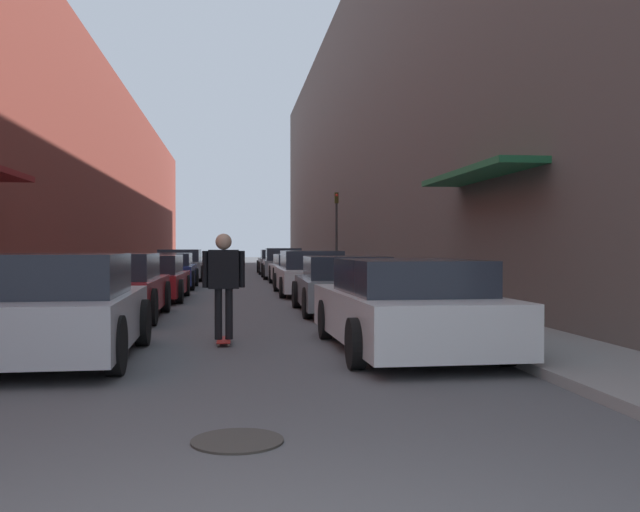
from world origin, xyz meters
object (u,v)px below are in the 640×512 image
at_px(parked_car_left_3, 167,271).
at_px(parked_car_right_3, 296,270).
at_px(parked_car_left_5, 185,264).
at_px(parked_car_left_0, 60,309).
at_px(parked_car_left_2, 151,278).
at_px(parked_car_right_5, 276,262).
at_px(skateboarder, 224,276).
at_px(parked_car_left_1, 117,287).
at_px(traffic_light, 336,226).
at_px(parked_car_right_2, 310,274).
at_px(parked_car_left_4, 180,266).
at_px(parked_car_right_4, 283,264).
at_px(manhole_cover, 237,441).
at_px(parked_car_right_1, 345,285).
at_px(parked_car_right_0, 406,307).

bearing_deg(parked_car_left_3, parked_car_right_3, 18.72).
bearing_deg(parked_car_left_5, parked_car_right_3, -62.63).
relative_size(parked_car_left_0, parked_car_left_2, 0.89).
relative_size(parked_car_left_0, parked_car_right_5, 0.83).
distance_m(parked_car_right_5, skateboarder, 27.33).
bearing_deg(skateboarder, parked_car_left_1, 119.02).
relative_size(parked_car_left_1, traffic_light, 1.22).
xyz_separation_m(parked_car_left_2, parked_car_right_2, (4.54, 1.65, 0.04)).
distance_m(parked_car_left_4, parked_car_right_4, 4.71).
bearing_deg(parked_car_right_2, parked_car_left_1, -124.56).
xyz_separation_m(parked_car_right_2, parked_car_right_5, (-0.04, 16.50, -0.00)).
bearing_deg(manhole_cover, parked_car_right_1, 76.65).
xyz_separation_m(parked_car_left_5, skateboarder, (2.21, -25.05, 0.43)).
xyz_separation_m(parked_car_right_1, parked_car_right_3, (-0.10, 11.19, -0.02)).
bearing_deg(parked_car_left_3, parked_car_right_2, -38.69).
relative_size(parked_car_left_2, parked_car_right_0, 0.97).
distance_m(parked_car_right_2, parked_car_right_3, 5.26).
bearing_deg(manhole_cover, traffic_light, 79.98).
distance_m(parked_car_left_3, skateboarder, 14.58).
height_order(parked_car_left_1, parked_car_left_5, parked_car_left_1).
height_order(parked_car_right_0, skateboarder, skateboarder).
xyz_separation_m(parked_car_right_0, parked_car_right_1, (0.05, 5.84, -0.02)).
height_order(parked_car_right_0, parked_car_right_4, parked_car_right_4).
distance_m(parked_car_left_3, parked_car_right_2, 5.91).
height_order(parked_car_right_4, skateboarder, skateboarder).
height_order(parked_car_left_0, parked_car_right_1, parked_car_left_0).
distance_m(skateboarder, traffic_light, 19.32).
height_order(parked_car_left_5, traffic_light, traffic_light).
bearing_deg(parked_car_left_2, parked_car_right_4, 70.32).
height_order(parked_car_left_1, parked_car_right_1, parked_car_left_1).
relative_size(parked_car_right_4, traffic_light, 1.12).
bearing_deg(parked_car_left_0, skateboarder, 32.38).
xyz_separation_m(parked_car_left_3, parked_car_right_4, (4.53, 7.12, 0.05)).
height_order(parked_car_left_3, parked_car_right_2, parked_car_right_2).
relative_size(parked_car_left_1, skateboarder, 2.64).
bearing_deg(manhole_cover, parked_car_left_5, 94.47).
distance_m(parked_car_left_3, parked_car_right_3, 4.89).
relative_size(parked_car_right_1, parked_car_right_2, 0.87).
height_order(parked_car_right_1, traffic_light, traffic_light).
height_order(parked_car_left_1, parked_car_right_0, parked_car_left_1).
relative_size(parked_car_left_3, parked_car_right_0, 0.89).
xyz_separation_m(parked_car_left_0, parked_car_left_5, (-0.14, 26.37, -0.07)).
relative_size(parked_car_left_4, manhole_cover, 6.01).
xyz_separation_m(parked_car_left_0, parked_car_left_2, (-0.01, 10.37, -0.07)).
distance_m(parked_car_left_5, parked_car_right_3, 10.22).
bearing_deg(parked_car_right_5, parked_car_left_0, -98.96).
xyz_separation_m(parked_car_right_1, parked_car_right_2, (-0.12, 5.93, 0.03)).
distance_m(parked_car_right_1, parked_car_right_4, 16.75).
relative_size(parked_car_left_0, parked_car_right_4, 0.99).
distance_m(parked_car_left_1, parked_car_right_5, 23.72).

